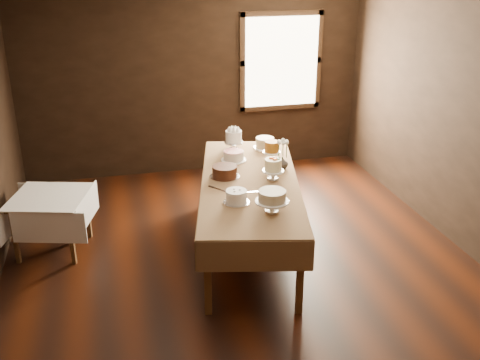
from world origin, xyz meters
name	(u,v)px	position (x,y,z in m)	size (l,w,h in m)	color
floor	(244,269)	(0.00, 0.00, 0.00)	(5.00, 6.00, 0.01)	black
wall_back	(194,79)	(0.00, 3.00, 1.40)	(5.00, 0.02, 2.80)	black
wall_front	(396,341)	(0.00, -3.00, 1.40)	(5.00, 0.02, 2.80)	black
wall_right	(472,127)	(2.50, 0.00, 1.40)	(0.02, 6.00, 2.80)	black
window	(281,62)	(1.30, 2.94, 1.60)	(1.10, 0.05, 1.30)	#FFEABF
display_table	(250,186)	(0.17, 0.45, 0.76)	(1.59, 2.82, 0.82)	#4D2F14
side_table	(50,202)	(-1.97, 0.93, 0.58)	(0.97, 0.97, 0.66)	#4D2F14
cake_meringue	(234,141)	(0.23, 1.47, 0.94)	(0.24, 0.24, 0.26)	silver
cake_speckled	(265,143)	(0.62, 1.44, 0.89)	(0.29, 0.29, 0.14)	white
cake_lattice	(234,156)	(0.14, 1.10, 0.88)	(0.30, 0.30, 0.11)	white
cake_caramel	(272,152)	(0.58, 0.99, 0.93)	(0.22, 0.22, 0.25)	white
cake_chocolate	(225,172)	(-0.07, 0.62, 0.88)	(0.38, 0.38, 0.13)	silver
cake_flowers	(273,170)	(0.43, 0.43, 0.93)	(0.24, 0.24, 0.25)	white
cake_swirl	(236,197)	(-0.10, -0.07, 0.89)	(0.29, 0.29, 0.13)	silver
cake_cream	(272,202)	(0.18, -0.34, 0.93)	(0.34, 0.34, 0.23)	white
cake_server_a	(251,192)	(0.11, 0.15, 0.83)	(0.24, 0.03, 0.01)	silver
cake_server_b	(283,199)	(0.37, -0.09, 0.83)	(0.24, 0.03, 0.01)	silver
cake_server_d	(273,169)	(0.51, 0.72, 0.83)	(0.24, 0.03, 0.01)	silver
cake_server_e	(221,190)	(-0.19, 0.27, 0.83)	(0.24, 0.03, 0.01)	silver
flower_vase	(282,163)	(0.62, 0.71, 0.89)	(0.13, 0.13, 0.14)	#2D2823
flower_bouquet	(283,147)	(0.62, 0.71, 1.08)	(0.14, 0.14, 0.20)	white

